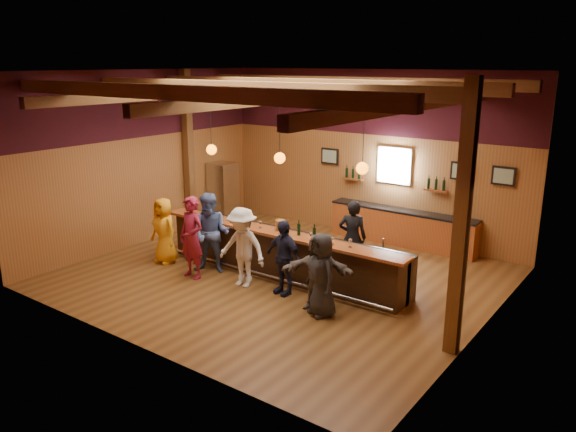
{
  "coord_description": "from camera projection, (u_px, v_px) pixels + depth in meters",
  "views": [
    {
      "loc": [
        7.16,
        -9.46,
        4.7
      ],
      "look_at": [
        0.0,
        0.3,
        1.35
      ],
      "focal_mm": 35.0,
      "sensor_mm": 36.0,
      "label": 1
    }
  ],
  "objects": [
    {
      "name": "bar_counter",
      "position": [
        285.0,
        253.0,
        12.65
      ],
      "size": [
        6.3,
        1.07,
        1.11
      ],
      "color": "black",
      "rests_on": "ground"
    },
    {
      "name": "customer_orange",
      "position": [
        164.0,
        231.0,
        13.38
      ],
      "size": [
        0.81,
        0.56,
        1.59
      ],
      "primitive_type": "imported",
      "rotation": [
        0.0,
        0.0,
        -0.07
      ],
      "color": "orange",
      "rests_on": "ground"
    },
    {
      "name": "bartender",
      "position": [
        352.0,
        237.0,
        12.63
      ],
      "size": [
        0.74,
        0.64,
        1.73
      ],
      "primitive_type": "imported",
      "rotation": [
        0.0,
        0.0,
        3.57
      ],
      "color": "black",
      "rests_on": "ground"
    },
    {
      "name": "bottle_a",
      "position": [
        299.0,
        229.0,
        11.94
      ],
      "size": [
        0.07,
        0.07,
        0.33
      ],
      "color": "black",
      "rests_on": "bar_counter"
    },
    {
      "name": "pendant_lights",
      "position": [
        280.0,
        158.0,
        11.96
      ],
      "size": [
        4.24,
        0.24,
        1.37
      ],
      "color": "black",
      "rests_on": "room"
    },
    {
      "name": "glass_e",
      "position": [
        260.0,
        223.0,
        12.46
      ],
      "size": [
        0.07,
        0.07,
        0.17
      ],
      "color": "silver",
      "rests_on": "bar_counter"
    },
    {
      "name": "ice_bucket",
      "position": [
        280.0,
        225.0,
        12.27
      ],
      "size": [
        0.22,
        0.22,
        0.24
      ],
      "primitive_type": "cylinder",
      "color": "brown",
      "rests_on": "bar_counter"
    },
    {
      "name": "wine_shelves",
      "position": [
        392.0,
        182.0,
        14.81
      ],
      "size": [
        3.0,
        0.18,
        0.3
      ],
      "color": "brown",
      "rests_on": "room"
    },
    {
      "name": "framed_pictures",
      "position": [
        425.0,
        167.0,
        14.23
      ],
      "size": [
        5.35,
        0.05,
        0.45
      ],
      "color": "black",
      "rests_on": "room"
    },
    {
      "name": "glass_c",
      "position": [
        232.0,
        216.0,
        12.99
      ],
      "size": [
        0.07,
        0.07,
        0.17
      ],
      "color": "silver",
      "rests_on": "bar_counter"
    },
    {
      "name": "window",
      "position": [
        394.0,
        165.0,
        14.75
      ],
      "size": [
        0.95,
        0.09,
        0.95
      ],
      "color": "silver",
      "rests_on": "room"
    },
    {
      "name": "bottle_b",
      "position": [
        314.0,
        233.0,
        11.69
      ],
      "size": [
        0.07,
        0.07,
        0.32
      ],
      "color": "black",
      "rests_on": "bar_counter"
    },
    {
      "name": "customer_redvest",
      "position": [
        192.0,
        238.0,
        12.4
      ],
      "size": [
        0.7,
        0.49,
        1.86
      ],
      "primitive_type": "imported",
      "rotation": [
        0.0,
        0.0,
        -0.06
      ],
      "color": "maroon",
      "rests_on": "ground"
    },
    {
      "name": "customer_white",
      "position": [
        242.0,
        247.0,
        11.93
      ],
      "size": [
        1.18,
        0.74,
        1.74
      ],
      "primitive_type": "imported",
      "rotation": [
        0.0,
        0.0,
        0.08
      ],
      "color": "silver",
      "rests_on": "ground"
    },
    {
      "name": "glass_a",
      "position": [
        190.0,
        208.0,
        13.63
      ],
      "size": [
        0.08,
        0.08,
        0.19
      ],
      "color": "silver",
      "rests_on": "bar_counter"
    },
    {
      "name": "glass_g",
      "position": [
        333.0,
        239.0,
        11.35
      ],
      "size": [
        0.07,
        0.07,
        0.16
      ],
      "color": "silver",
      "rests_on": "bar_counter"
    },
    {
      "name": "stainless_fridge",
      "position": [
        223.0,
        192.0,
        16.8
      ],
      "size": [
        0.7,
        0.7,
        1.8
      ],
      "primitive_type": "cube",
      "color": "silver",
      "rests_on": "ground"
    },
    {
      "name": "back_bar_cabinet",
      "position": [
        401.0,
        227.0,
        14.76
      ],
      "size": [
        4.0,
        0.52,
        0.95
      ],
      "color": "brown",
      "rests_on": "ground"
    },
    {
      "name": "glass_h",
      "position": [
        350.0,
        241.0,
        11.17
      ],
      "size": [
        0.08,
        0.08,
        0.18
      ],
      "color": "silver",
      "rests_on": "bar_counter"
    },
    {
      "name": "customer_dark",
      "position": [
        322.0,
        275.0,
        10.57
      ],
      "size": [
        0.94,
        0.82,
        1.62
      ],
      "primitive_type": "imported",
      "rotation": [
        0.0,
        0.0,
        -0.48
      ],
      "color": "black",
      "rests_on": "ground"
    },
    {
      "name": "glass_d",
      "position": [
        240.0,
        219.0,
        12.76
      ],
      "size": [
        0.08,
        0.08,
        0.17
      ],
      "color": "silver",
      "rests_on": "bar_counter"
    },
    {
      "name": "customer_brown",
      "position": [
        318.0,
        271.0,
        10.87
      ],
      "size": [
        1.47,
        1.01,
        1.52
      ],
      "primitive_type": "imported",
      "rotation": [
        0.0,
        0.0,
        0.45
      ],
      "color": "#60554D",
      "rests_on": "ground"
    },
    {
      "name": "glass_f",
      "position": [
        311.0,
        235.0,
        11.59
      ],
      "size": [
        0.08,
        0.08,
        0.18
      ],
      "color": "silver",
      "rests_on": "bar_counter"
    },
    {
      "name": "glass_b",
      "position": [
        210.0,
        212.0,
        13.3
      ],
      "size": [
        0.08,
        0.08,
        0.17
      ],
      "color": "silver",
      "rests_on": "bar_counter"
    },
    {
      "name": "customer_navy",
      "position": [
        283.0,
        257.0,
        11.55
      ],
      "size": [
        0.98,
        0.52,
        1.59
      ],
      "primitive_type": "imported",
      "rotation": [
        0.0,
        0.0,
        -0.14
      ],
      "color": "#1C1F38",
      "rests_on": "ground"
    },
    {
      "name": "room",
      "position": [
        281.0,
        134.0,
        11.87
      ],
      "size": [
        9.04,
        9.0,
        4.52
      ],
      "color": "brown",
      "rests_on": "ground"
    },
    {
      "name": "customer_denim",
      "position": [
        211.0,
        233.0,
        12.73
      ],
      "size": [
        1.1,
        0.99,
        1.85
      ],
      "primitive_type": "imported",
      "rotation": [
        0.0,
        0.0,
        0.4
      ],
      "color": "#4D659A",
      "rests_on": "ground"
    }
  ]
}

